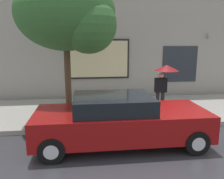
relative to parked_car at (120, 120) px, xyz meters
name	(u,v)px	position (x,y,z in m)	size (l,w,h in m)	color
ground_plane	(166,142)	(1.34, -0.02, -0.70)	(60.00, 60.00, 0.00)	#333338
sidewalk	(141,110)	(1.34, 2.98, -0.63)	(20.00, 4.00, 0.15)	gray
building_facade	(130,28)	(1.33, 5.48, 2.78)	(20.00, 0.67, 7.00)	#9E998E
parked_car	(120,120)	(0.00, 0.00, 0.00)	(4.70, 1.95, 1.40)	maroon
fire_hydrant	(117,110)	(0.16, 1.55, -0.18)	(0.30, 0.44, 0.76)	yellow
pedestrian_with_umbrella	(165,75)	(2.08, 2.41, 0.87)	(0.92, 0.92, 1.81)	black
street_tree	(70,16)	(-1.35, 1.86, 2.94)	(3.25, 2.76, 4.80)	#4C3823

